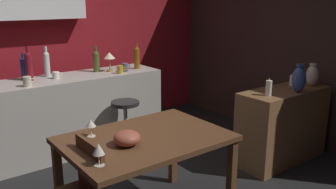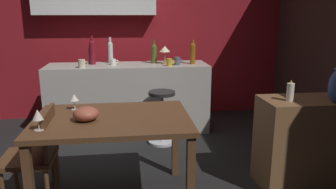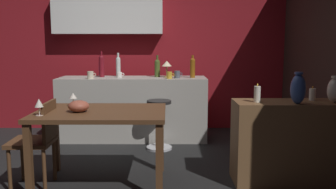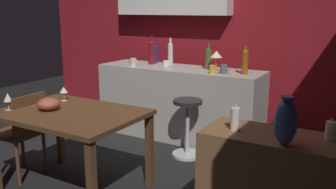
{
  "view_description": "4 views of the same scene",
  "coord_description": "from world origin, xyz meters",
  "px_view_note": "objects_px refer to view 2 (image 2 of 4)",
  "views": [
    {
      "loc": [
        -1.42,
        -2.53,
        1.76
      ],
      "look_at": [
        0.59,
        0.13,
        0.87
      ],
      "focal_mm": 38.14,
      "sensor_mm": 36.0,
      "label": 1
    },
    {
      "loc": [
        0.12,
        -2.9,
        1.55
      ],
      "look_at": [
        0.49,
        0.01,
        0.82
      ],
      "focal_mm": 34.84,
      "sensor_mm": 36.0,
      "label": 2
    },
    {
      "loc": [
        0.64,
        -3.8,
        1.38
      ],
      "look_at": [
        0.62,
        0.1,
        0.83
      ],
      "focal_mm": 38.76,
      "sensor_mm": 36.0,
      "label": 3
    },
    {
      "loc": [
        2.3,
        -2.62,
        1.62
      ],
      "look_at": [
        0.62,
        0.25,
        0.84
      ],
      "focal_mm": 39.49,
      "sensor_mm": 36.0,
      "label": 4
    }
  ],
  "objects_px": {
    "sideboard_cabinet": "(319,142)",
    "wine_glass_left": "(38,115)",
    "dining_table": "(113,128)",
    "wine_glass_right": "(74,98)",
    "wine_bottle_olive": "(154,53)",
    "wine_bottle_cobalt": "(92,53)",
    "wine_bottle_clear": "(110,51)",
    "pillar_candle_short": "(290,92)",
    "fruit_bowl": "(86,114)",
    "cup_mustard": "(170,62)",
    "counter_lamp": "(165,50)",
    "cup_white": "(113,62)",
    "cup_slate": "(177,61)",
    "cup_cream": "(82,64)",
    "wine_bottle_ruby": "(92,51)",
    "chair_near_window": "(36,154)",
    "bar_stool": "(162,116)",
    "wine_bottle_amber": "(193,52)"
  },
  "relations": [
    {
      "from": "sideboard_cabinet",
      "to": "wine_glass_left",
      "type": "relative_size",
      "value": 7.22
    },
    {
      "from": "dining_table",
      "to": "wine_glass_right",
      "type": "height_order",
      "value": "wine_glass_right"
    },
    {
      "from": "wine_bottle_olive",
      "to": "wine_bottle_cobalt",
      "type": "distance_m",
      "value": 0.83
    },
    {
      "from": "wine_glass_left",
      "to": "wine_bottle_clear",
      "type": "xyz_separation_m",
      "value": [
        0.42,
        2.14,
        0.21
      ]
    },
    {
      "from": "wine_glass_left",
      "to": "wine_bottle_olive",
      "type": "distance_m",
      "value": 2.3
    },
    {
      "from": "pillar_candle_short",
      "to": "fruit_bowl",
      "type": "bearing_deg",
      "value": -177.45
    },
    {
      "from": "wine_bottle_clear",
      "to": "cup_mustard",
      "type": "xyz_separation_m",
      "value": [
        0.75,
        -0.36,
        -0.11
      ]
    },
    {
      "from": "fruit_bowl",
      "to": "cup_mustard",
      "type": "xyz_separation_m",
      "value": [
        0.86,
        1.61,
        0.15
      ]
    },
    {
      "from": "dining_table",
      "to": "wine_bottle_olive",
      "type": "xyz_separation_m",
      "value": [
        0.49,
        1.82,
        0.39
      ]
    },
    {
      "from": "cup_mustard",
      "to": "counter_lamp",
      "type": "xyz_separation_m",
      "value": [
        -0.04,
        0.19,
        0.13
      ]
    },
    {
      "from": "cup_mustard",
      "to": "cup_white",
      "type": "distance_m",
      "value": 0.74
    },
    {
      "from": "sideboard_cabinet",
      "to": "counter_lamp",
      "type": "xyz_separation_m",
      "value": [
        -1.22,
        1.68,
        0.67
      ]
    },
    {
      "from": "cup_slate",
      "to": "cup_cream",
      "type": "relative_size",
      "value": 0.97
    },
    {
      "from": "wine_bottle_clear",
      "to": "counter_lamp",
      "type": "xyz_separation_m",
      "value": [
        0.72,
        -0.17,
        0.02
      ]
    },
    {
      "from": "wine_bottle_ruby",
      "to": "counter_lamp",
      "type": "bearing_deg",
      "value": -4.62
    },
    {
      "from": "fruit_bowl",
      "to": "counter_lamp",
      "type": "xyz_separation_m",
      "value": [
        0.83,
        1.8,
        0.29
      ]
    },
    {
      "from": "cup_slate",
      "to": "pillar_candle_short",
      "type": "bearing_deg",
      "value": -65.6
    },
    {
      "from": "counter_lamp",
      "to": "cup_white",
      "type": "bearing_deg",
      "value": -179.99
    },
    {
      "from": "cup_mustard",
      "to": "counter_lamp",
      "type": "bearing_deg",
      "value": 101.35
    },
    {
      "from": "sideboard_cabinet",
      "to": "wine_glass_right",
      "type": "bearing_deg",
      "value": 174.86
    },
    {
      "from": "fruit_bowl",
      "to": "cup_white",
      "type": "xyz_separation_m",
      "value": [
        0.15,
        1.8,
        0.14
      ]
    },
    {
      "from": "fruit_bowl",
      "to": "pillar_candle_short",
      "type": "relative_size",
      "value": 1.09
    },
    {
      "from": "wine_glass_left",
      "to": "wine_bottle_cobalt",
      "type": "bearing_deg",
      "value": 85.46
    },
    {
      "from": "chair_near_window",
      "to": "wine_bottle_clear",
      "type": "xyz_separation_m",
      "value": [
        0.52,
        1.95,
        0.59
      ]
    },
    {
      "from": "wine_glass_left",
      "to": "wine_bottle_ruby",
      "type": "xyz_separation_m",
      "value": [
        0.19,
        2.05,
        0.22
      ]
    },
    {
      "from": "wine_bottle_olive",
      "to": "cup_white",
      "type": "height_order",
      "value": "wine_bottle_olive"
    },
    {
      "from": "sideboard_cabinet",
      "to": "bar_stool",
      "type": "height_order",
      "value": "sideboard_cabinet"
    },
    {
      "from": "wine_glass_right",
      "to": "cup_cream",
      "type": "relative_size",
      "value": 1.16
    },
    {
      "from": "cup_mustard",
      "to": "fruit_bowl",
      "type": "bearing_deg",
      "value": -118.24
    },
    {
      "from": "wine_bottle_amber",
      "to": "wine_bottle_ruby",
      "type": "bearing_deg",
      "value": 174.62
    },
    {
      "from": "bar_stool",
      "to": "wine_glass_right",
      "type": "distance_m",
      "value": 1.38
    },
    {
      "from": "wine_bottle_amber",
      "to": "dining_table",
      "type": "bearing_deg",
      "value": -120.46
    },
    {
      "from": "wine_glass_left",
      "to": "cup_slate",
      "type": "xyz_separation_m",
      "value": [
        1.28,
        1.86,
        0.1
      ]
    },
    {
      "from": "bar_stool",
      "to": "cup_slate",
      "type": "distance_m",
      "value": 0.77
    },
    {
      "from": "cup_white",
      "to": "wine_bottle_ruby",
      "type": "bearing_deg",
      "value": 163.99
    },
    {
      "from": "wine_bottle_clear",
      "to": "wine_bottle_olive",
      "type": "bearing_deg",
      "value": -8.18
    },
    {
      "from": "wine_glass_left",
      "to": "cup_mustard",
      "type": "height_order",
      "value": "cup_mustard"
    },
    {
      "from": "chair_near_window",
      "to": "cup_mustard",
      "type": "distance_m",
      "value": 2.09
    },
    {
      "from": "bar_stool",
      "to": "pillar_candle_short",
      "type": "distance_m",
      "value": 1.64
    },
    {
      "from": "wine_bottle_ruby",
      "to": "cup_cream",
      "type": "relative_size",
      "value": 3.15
    },
    {
      "from": "chair_near_window",
      "to": "pillar_candle_short",
      "type": "bearing_deg",
      "value": 1.7
    },
    {
      "from": "wine_glass_left",
      "to": "cup_slate",
      "type": "height_order",
      "value": "cup_slate"
    },
    {
      "from": "cup_cream",
      "to": "cup_mustard",
      "type": "bearing_deg",
      "value": 0.44
    },
    {
      "from": "dining_table",
      "to": "wine_bottle_clear",
      "type": "relative_size",
      "value": 3.57
    },
    {
      "from": "bar_stool",
      "to": "cup_slate",
      "type": "bearing_deg",
      "value": 58.56
    },
    {
      "from": "wine_bottle_amber",
      "to": "cup_mustard",
      "type": "distance_m",
      "value": 0.37
    },
    {
      "from": "wine_bottle_ruby",
      "to": "dining_table",
      "type": "bearing_deg",
      "value": -80.14
    },
    {
      "from": "wine_glass_right",
      "to": "wine_bottle_ruby",
      "type": "height_order",
      "value": "wine_bottle_ruby"
    },
    {
      "from": "chair_near_window",
      "to": "counter_lamp",
      "type": "bearing_deg",
      "value": 55.41
    },
    {
      "from": "cup_mustard",
      "to": "cup_cream",
      "type": "height_order",
      "value": "cup_cream"
    }
  ]
}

